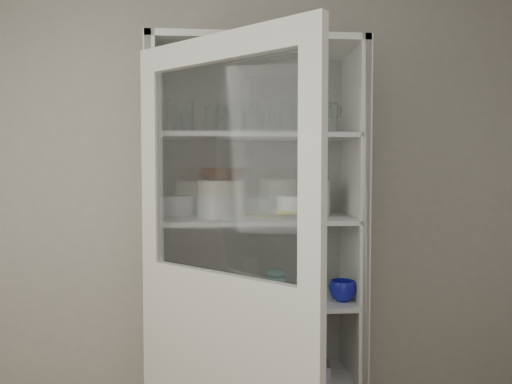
% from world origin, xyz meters
% --- Properties ---
extents(wall_back, '(3.60, 0.02, 2.60)m').
position_xyz_m(wall_back, '(0.00, 1.50, 1.30)').
color(wall_back, gray).
rests_on(wall_back, ground).
extents(pantry_cabinet, '(1.00, 0.45, 2.10)m').
position_xyz_m(pantry_cabinet, '(0.20, 1.34, 0.94)').
color(pantry_cabinet, silver).
rests_on(pantry_cabinet, floor).
extents(cupboard_door, '(0.68, 0.65, 2.00)m').
position_xyz_m(cupboard_door, '(0.03, 0.74, 0.87)').
color(cupboard_door, silver).
rests_on(cupboard_door, floor).
extents(tumbler_0, '(0.08, 0.08, 0.15)m').
position_xyz_m(tumbler_0, '(-0.21, 1.13, 1.73)').
color(tumbler_0, silver).
rests_on(tumbler_0, shelf_glass).
extents(tumbler_1, '(0.09, 0.09, 0.14)m').
position_xyz_m(tumbler_1, '(-0.12, 1.16, 1.73)').
color(tumbler_1, silver).
rests_on(tumbler_1, shelf_glass).
extents(tumbler_2, '(0.08, 0.08, 0.13)m').
position_xyz_m(tumbler_2, '(0.16, 1.14, 1.73)').
color(tumbler_2, silver).
rests_on(tumbler_2, shelf_glass).
extents(tumbler_3, '(0.08, 0.08, 0.13)m').
position_xyz_m(tumbler_3, '(0.34, 1.15, 1.73)').
color(tumbler_3, silver).
rests_on(tumbler_3, shelf_glass).
extents(tumbler_4, '(0.08, 0.08, 0.13)m').
position_xyz_m(tumbler_4, '(0.37, 1.13, 1.73)').
color(tumbler_4, silver).
rests_on(tumbler_4, shelf_glass).
extents(tumbler_5, '(0.07, 0.07, 0.14)m').
position_xyz_m(tumbler_5, '(0.53, 1.11, 1.73)').
color(tumbler_5, silver).
rests_on(tumbler_5, shelf_glass).
extents(tumbler_6, '(0.08, 0.08, 0.15)m').
position_xyz_m(tumbler_6, '(0.47, 1.13, 1.74)').
color(tumbler_6, silver).
rests_on(tumbler_6, shelf_glass).
extents(tumbler_7, '(0.08, 0.08, 0.14)m').
position_xyz_m(tumbler_7, '(-0.17, 1.29, 1.73)').
color(tumbler_7, silver).
rests_on(tumbler_7, shelf_glass).
extents(tumbler_8, '(0.08, 0.08, 0.12)m').
position_xyz_m(tumbler_8, '(-0.02, 1.25, 1.72)').
color(tumbler_8, silver).
rests_on(tumbler_8, shelf_glass).
extents(tumbler_9, '(0.08, 0.08, 0.13)m').
position_xyz_m(tumbler_9, '(-0.01, 1.24, 1.73)').
color(tumbler_9, silver).
rests_on(tumbler_9, shelf_glass).
extents(tumbler_10, '(0.08, 0.08, 0.15)m').
position_xyz_m(tumbler_10, '(0.28, 1.29, 1.74)').
color(tumbler_10, silver).
rests_on(tumbler_10, shelf_glass).
extents(goblet_0, '(0.08, 0.08, 0.17)m').
position_xyz_m(goblet_0, '(0.03, 1.37, 1.75)').
color(goblet_0, silver).
rests_on(goblet_0, shelf_glass).
extents(goblet_1, '(0.07, 0.07, 0.15)m').
position_xyz_m(goblet_1, '(0.05, 1.39, 1.74)').
color(goblet_1, silver).
rests_on(goblet_1, shelf_glass).
extents(goblet_2, '(0.08, 0.08, 0.18)m').
position_xyz_m(goblet_2, '(0.22, 1.39, 1.75)').
color(goblet_2, silver).
rests_on(goblet_2, shelf_glass).
extents(goblet_3, '(0.08, 0.08, 0.19)m').
position_xyz_m(goblet_3, '(0.61, 1.39, 1.75)').
color(goblet_3, silver).
rests_on(goblet_3, shelf_glass).
extents(plate_stack_front, '(0.23, 0.23, 0.11)m').
position_xyz_m(plate_stack_front, '(0.03, 1.25, 1.32)').
color(plate_stack_front, white).
rests_on(plate_stack_front, shelf_plates).
extents(plate_stack_back, '(0.20, 0.20, 0.10)m').
position_xyz_m(plate_stack_back, '(-0.21, 1.41, 1.31)').
color(plate_stack_back, white).
rests_on(plate_stack_back, shelf_plates).
extents(cream_bowl, '(0.28, 0.28, 0.07)m').
position_xyz_m(cream_bowl, '(0.03, 1.25, 1.41)').
color(cream_bowl, '#EDE6C8').
rests_on(cream_bowl, plate_stack_front).
extents(terracotta_bowl, '(0.28, 0.28, 0.06)m').
position_xyz_m(terracotta_bowl, '(0.03, 1.25, 1.47)').
color(terracotta_bowl, '#421E0F').
rests_on(terracotta_bowl, cream_bowl).
extents(glass_platter, '(0.35, 0.35, 0.02)m').
position_xyz_m(glass_platter, '(0.39, 1.28, 1.27)').
color(glass_platter, silver).
rests_on(glass_platter, shelf_plates).
extents(yellow_trivet, '(0.18, 0.18, 0.01)m').
position_xyz_m(yellow_trivet, '(0.39, 1.28, 1.29)').
color(yellow_trivet, yellow).
rests_on(yellow_trivet, glass_platter).
extents(white_ramekin, '(0.21, 0.21, 0.07)m').
position_xyz_m(white_ramekin, '(0.39, 1.28, 1.33)').
color(white_ramekin, white).
rests_on(white_ramekin, yellow_trivet).
extents(grey_bowl_stack, '(0.14, 0.14, 0.18)m').
position_xyz_m(grey_bowl_stack, '(0.50, 1.28, 1.35)').
color(grey_bowl_stack, '#B2B2B2').
rests_on(grey_bowl_stack, shelf_plates).
extents(mug_blue, '(0.15, 0.15, 0.10)m').
position_xyz_m(mug_blue, '(0.61, 1.18, 0.91)').
color(mug_blue, navy).
rests_on(mug_blue, shelf_mugs).
extents(mug_teal, '(0.13, 0.13, 0.09)m').
position_xyz_m(mug_teal, '(0.45, 1.31, 0.91)').
color(mug_teal, teal).
rests_on(mug_teal, shelf_mugs).
extents(mug_white, '(0.13, 0.13, 0.09)m').
position_xyz_m(mug_white, '(0.28, 1.14, 0.91)').
color(mug_white, white).
rests_on(mug_white, shelf_mugs).
extents(teal_jar, '(0.10, 0.10, 0.12)m').
position_xyz_m(teal_jar, '(0.30, 1.29, 0.92)').
color(teal_jar, teal).
rests_on(teal_jar, shelf_mugs).
extents(measuring_cups, '(0.11, 0.11, 0.04)m').
position_xyz_m(measuring_cups, '(-0.10, 1.19, 0.88)').
color(measuring_cups, '#B8B7CD').
rests_on(measuring_cups, shelf_mugs).
extents(white_canister, '(0.14, 0.14, 0.13)m').
position_xyz_m(white_canister, '(-0.21, 1.31, 0.93)').
color(white_canister, white).
rests_on(white_canister, shelf_mugs).
extents(cream_dish, '(0.27, 0.27, 0.07)m').
position_xyz_m(cream_dish, '(0.05, 1.26, 0.50)').
color(cream_dish, '#EDE6C8').
rests_on(cream_dish, shelf_bot).
extents(tin_box, '(0.22, 0.16, 0.06)m').
position_xyz_m(tin_box, '(0.46, 1.28, 0.49)').
color(tin_box, '#9E9AAF').
rests_on(tin_box, shelf_bot).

